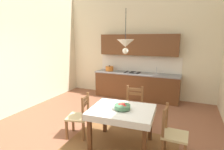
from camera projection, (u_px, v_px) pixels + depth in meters
ground_plane at (94, 140)px, 3.82m from camera, size 5.86×7.04×0.10m
wall_back at (138, 40)px, 6.37m from camera, size 5.86×0.12×3.98m
area_rug at (120, 147)px, 3.48m from camera, size 2.10×1.60×0.01m
kitchen_cabinetry at (137, 74)px, 6.27m from camera, size 2.92×0.63×2.20m
dining_table at (122, 116)px, 3.45m from camera, size 1.25×1.02×0.75m
dining_chair_window_side at (173, 134)px, 3.12m from camera, size 0.43×0.43×0.93m
dining_chair_tv_side at (80, 117)px, 3.82m from camera, size 0.51×0.51×0.93m
dining_chair_kitchen_side at (133, 107)px, 4.34m from camera, size 0.47×0.47×0.93m
fruit_bowl at (122, 107)px, 3.37m from camera, size 0.30×0.30×0.12m
pendant_lamp at (125, 44)px, 3.31m from camera, size 0.32×0.32×0.80m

